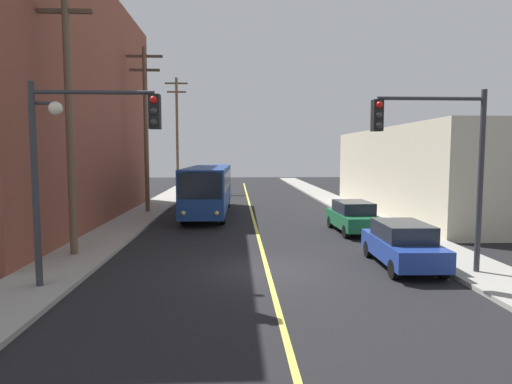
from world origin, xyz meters
TOP-DOWN VIEW (x-y plane):
  - ground_plane at (0.00, 0.00)m, footprint 120.00×120.00m
  - sidewalk_left at (-7.25, 10.00)m, footprint 2.50×90.00m
  - sidewalk_right at (7.25, 10.00)m, footprint 2.50×90.00m
  - lane_stripe_center at (0.00, 15.00)m, footprint 0.16×60.00m
  - building_left_brick at (-13.49, 10.90)m, footprint 10.00×23.54m
  - building_right_warehouse at (14.50, 14.41)m, footprint 12.00×20.47m
  - city_bus at (-2.91, 14.30)m, footprint 2.77×12.20m
  - parked_car_blue at (4.89, 0.23)m, footprint 1.91×4.44m
  - parked_car_green at (4.96, 7.12)m, footprint 1.94×4.46m
  - utility_pole_near at (-7.46, 2.21)m, footprint 2.40×0.28m
  - utility_pole_mid at (-7.14, 14.95)m, footprint 2.40×0.28m
  - utility_pole_far at (-7.38, 32.45)m, footprint 2.40×0.28m
  - traffic_signal_left_corner at (-5.41, -1.97)m, footprint 3.75×0.48m
  - traffic_signal_right_corner at (5.41, -1.02)m, footprint 3.75×0.48m
  - street_lamp_left at (-6.83, -1.81)m, footprint 0.98×0.40m

SIDE VIEW (x-z plane):
  - ground_plane at x=0.00m, z-range 0.00..0.00m
  - lane_stripe_center at x=0.00m, z-range 0.00..0.01m
  - sidewalk_left at x=-7.25m, z-range 0.00..0.15m
  - sidewalk_right at x=7.25m, z-range 0.00..0.15m
  - parked_car_blue at x=4.89m, z-range 0.03..1.65m
  - parked_car_green at x=4.96m, z-range 0.03..1.65m
  - city_bus at x=-2.91m, z-range 0.22..3.42m
  - building_right_warehouse at x=14.50m, z-range 0.00..5.77m
  - street_lamp_left at x=-6.83m, z-range 0.99..6.49m
  - traffic_signal_left_corner at x=-5.41m, z-range 1.30..7.30m
  - traffic_signal_right_corner at x=5.41m, z-range 1.30..7.30m
  - utility_pole_near at x=-7.46m, z-range 0.66..11.42m
  - utility_pole_mid at x=-7.14m, z-range 0.67..11.65m
  - utility_pole_far at x=-7.38m, z-range 0.68..12.66m
  - building_left_brick at x=-13.49m, z-range 0.00..13.82m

